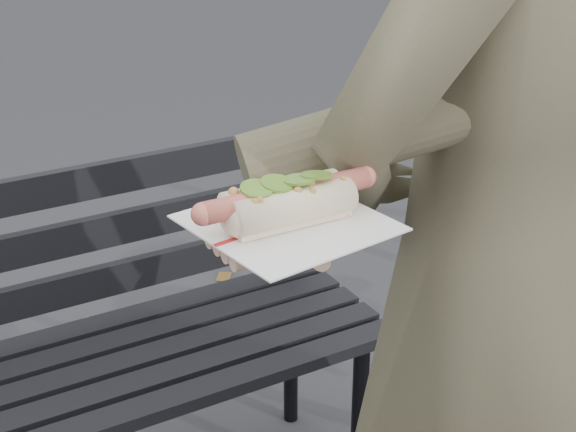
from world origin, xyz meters
The scene contains 3 objects.
park_bench centered at (-0.07, 0.98, 0.52)m, with size 1.50×0.44×0.88m.
person centered at (0.41, 0.14, 0.95)m, with size 0.70×0.46×1.91m, color #4E4534.
held_hotdog centered at (0.21, 0.11, 1.23)m, with size 0.63×0.31×0.20m.
Camera 1 is at (-0.42, -0.71, 1.60)m, focal length 55.00 mm.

